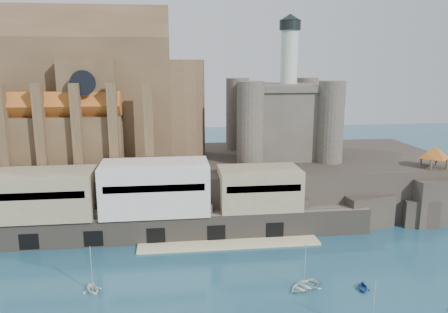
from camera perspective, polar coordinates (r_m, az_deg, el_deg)
name	(u,v)px	position (r m, az deg, el deg)	size (l,w,h in m)	color
ground	(233,304)	(57.44, 1.18, -18.74)	(300.00, 300.00, 0.00)	navy
promontory	(205,182)	(91.72, -2.44, -3.33)	(100.00, 36.00, 10.00)	black
quay	(155,203)	(75.59, -9.05, -6.01)	(70.00, 12.00, 13.05)	#61584D
church	(85,100)	(92.43, -17.75, 7.07)	(47.00, 25.93, 30.51)	#4F3A25
castle_keep	(281,116)	(93.41, 7.43, 5.24)	(21.20, 21.20, 29.30)	#474138
rock_outcrop	(430,198)	(92.88, 25.36, -4.93)	(14.50, 10.50, 8.70)	black
pavilion	(435,153)	(91.00, 25.81, 0.36)	(6.40, 6.40, 5.40)	#4F3A25
boat_4	(93,292)	(62.50, -16.75, -16.55)	(2.84, 1.73, 3.29)	white
boat_6	(304,288)	(61.85, 10.41, -16.53)	(3.65, 1.06, 5.11)	silver
boat_7	(362,289)	(63.34, 17.63, -16.20)	(2.36, 1.44, 2.74)	navy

